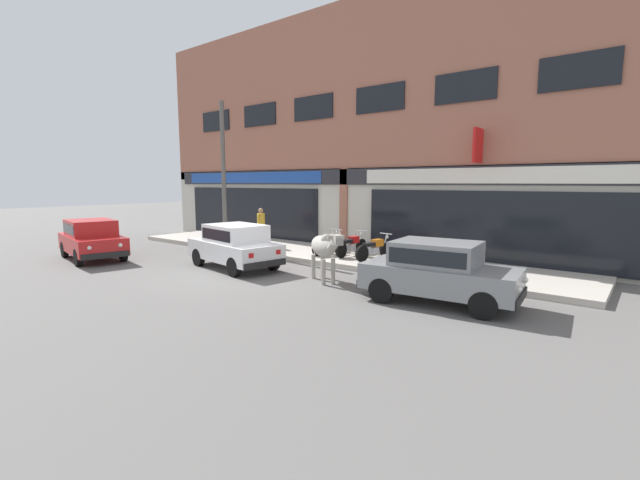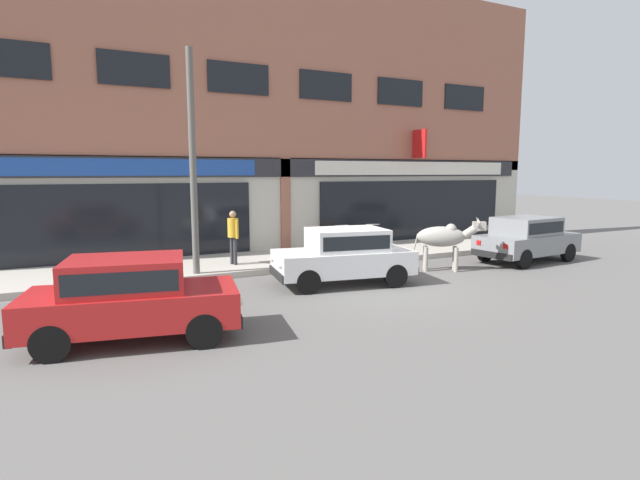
% 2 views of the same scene
% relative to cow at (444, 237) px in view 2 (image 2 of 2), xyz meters
% --- Properties ---
extents(ground_plane, '(90.00, 90.00, 0.00)m').
position_rel_cow_xyz_m(ground_plane, '(-2.92, -0.45, -1.01)').
color(ground_plane, '#605E5B').
extents(sidewalk, '(19.00, 3.38, 0.17)m').
position_rel_cow_xyz_m(sidewalk, '(-2.92, 3.44, -0.92)').
color(sidewalk, '#B7AFA3').
rests_on(sidewalk, ground).
extents(shop_building, '(23.00, 1.40, 9.96)m').
position_rel_cow_xyz_m(shop_building, '(-2.92, 5.39, 3.78)').
color(shop_building, '#9E604C').
rests_on(shop_building, ground).
extents(cow, '(1.90, 1.37, 1.61)m').
position_rel_cow_xyz_m(cow, '(0.00, 0.00, 0.00)').
color(cow, '#9E998E').
rests_on(cow, ground).
extents(car_0, '(3.81, 2.25, 1.46)m').
position_rel_cow_xyz_m(car_0, '(-8.96, -2.42, -0.19)').
color(car_0, black).
rests_on(car_0, ground).
extents(car_1, '(3.78, 2.15, 1.46)m').
position_rel_cow_xyz_m(car_1, '(-3.52, -0.26, -0.19)').
color(car_1, black).
rests_on(car_1, ground).
extents(car_2, '(3.73, 1.94, 1.46)m').
position_rel_cow_xyz_m(car_2, '(3.40, -0.03, -0.19)').
color(car_2, black).
rests_on(car_2, ground).
extents(motorcycle_0, '(0.52, 1.81, 0.88)m').
position_rel_cow_xyz_m(motorcycle_0, '(-2.28, 3.15, -0.45)').
color(motorcycle_0, black).
rests_on(motorcycle_0, sidewalk).
extents(motorcycle_1, '(0.52, 1.81, 0.88)m').
position_rel_cow_xyz_m(motorcycle_1, '(-1.31, 3.32, -0.45)').
color(motorcycle_1, black).
rests_on(motorcycle_1, sidewalk).
extents(motorcycle_2, '(0.61, 1.80, 0.88)m').
position_rel_cow_xyz_m(motorcycle_2, '(-0.22, 3.13, -0.45)').
color(motorcycle_2, black).
rests_on(motorcycle_2, sidewalk).
extents(pedestrian, '(0.32, 0.48, 1.60)m').
position_rel_cow_xyz_m(pedestrian, '(-5.53, 2.88, 0.15)').
color(pedestrian, '#2D2D33').
rests_on(pedestrian, sidewalk).
extents(utility_pole, '(0.18, 0.18, 5.91)m').
position_rel_cow_xyz_m(utility_pole, '(-6.83, 2.05, 2.12)').
color(utility_pole, '#595651').
rests_on(utility_pole, sidewalk).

